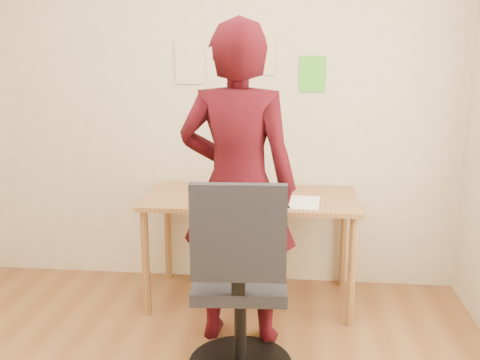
# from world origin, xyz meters

# --- Properties ---
(room) EXTENTS (3.58, 3.58, 2.78)m
(room) POSITION_xyz_m (0.00, 0.00, 1.35)
(room) COLOR brown
(room) RESTS_ON ground
(desk) EXTENTS (1.40, 0.70, 0.74)m
(desk) POSITION_xyz_m (0.30, 1.38, 0.65)
(desk) COLOR #9A6935
(desk) RESTS_ON ground
(laptop) EXTENTS (0.39, 0.36, 0.23)m
(laptop) POSITION_xyz_m (0.20, 1.35, 0.79)
(laptop) COLOR silver
(laptop) RESTS_ON desk
(paper_sheet) EXTENTS (0.25, 0.34, 0.00)m
(paper_sheet) POSITION_xyz_m (0.63, 1.27, 0.74)
(paper_sheet) COLOR white
(paper_sheet) RESTS_ON desk
(phone) EXTENTS (0.10, 0.15, 0.01)m
(phone) POSITION_xyz_m (0.51, 1.17, 0.75)
(phone) COLOR black
(phone) RESTS_ON desk
(wall_note_left) EXTENTS (0.21, 0.00, 0.30)m
(wall_note_left) POSITION_xyz_m (-0.17, 1.74, 1.61)
(wall_note_left) COLOR #D9BD82
(wall_note_left) RESTS_ON room
(wall_note_mid) EXTENTS (0.21, 0.00, 0.30)m
(wall_note_mid) POSITION_xyz_m (0.32, 1.74, 1.67)
(wall_note_mid) COLOR #D9BD82
(wall_note_mid) RESTS_ON room
(wall_note_right) EXTENTS (0.18, 0.00, 0.24)m
(wall_note_right) POSITION_xyz_m (0.69, 1.74, 1.53)
(wall_note_right) COLOR green
(wall_note_right) RESTS_ON room
(office_chair) EXTENTS (0.56, 0.56, 1.08)m
(office_chair) POSITION_xyz_m (0.32, 0.47, 0.46)
(office_chair) COLOR black
(office_chair) RESTS_ON ground
(person) EXTENTS (0.72, 0.51, 1.85)m
(person) POSITION_xyz_m (0.27, 0.87, 0.93)
(person) COLOR #34070C
(person) RESTS_ON ground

